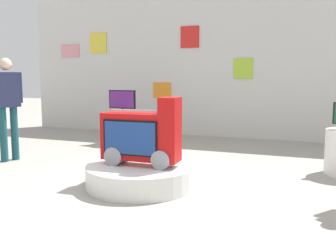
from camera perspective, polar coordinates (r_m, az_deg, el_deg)
ground_plane at (r=4.93m, az=-4.16°, el=-9.30°), size 30.00×30.00×0.00m
back_wall_display at (r=8.96m, az=8.04°, el=9.05°), size 10.13×0.13×3.34m
main_display_pedestal at (r=5.03m, az=-3.99°, el=-7.32°), size 1.41×1.41×0.28m
novelty_firetruck_tv at (r=4.91m, az=-3.87°, el=-1.81°), size 1.01×0.36×0.88m
display_pedestal_left_rear at (r=8.12m, az=-6.69°, el=-0.30°), size 0.67×0.67×0.65m
tv_on_left_rear at (r=8.06m, az=-6.77°, el=3.82°), size 0.60×0.16×0.46m
shopper_browsing_near_truck at (r=6.90m, az=-22.62°, el=3.42°), size 0.30×0.54×1.70m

